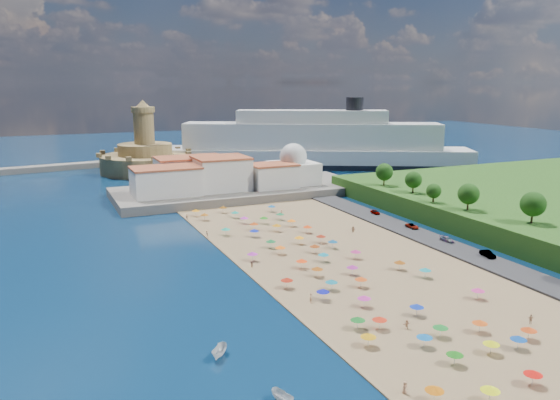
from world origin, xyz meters
name	(u,v)px	position (x,y,z in m)	size (l,w,h in m)	color
ground	(308,255)	(0.00, 0.00, 0.00)	(700.00, 700.00, 0.00)	#071938
terrace	(241,191)	(10.00, 73.00, 1.50)	(90.00, 36.00, 3.00)	#59544C
jetty	(160,180)	(-12.00, 108.00, 1.20)	(18.00, 70.00, 2.40)	#59544C
waterfront_buildings	(205,176)	(-3.05, 73.64, 7.88)	(57.00, 29.00, 11.00)	silver
domed_building	(293,168)	(30.00, 71.00, 8.97)	(16.00, 16.00, 15.00)	silver
fortress	(145,158)	(-12.00, 138.00, 6.68)	(40.00, 40.00, 32.40)	#A68A53
cruise_ship	(312,147)	(63.67, 121.28, 9.83)	(145.59, 88.89, 33.19)	black
beach_parasols	(325,260)	(-1.23, -10.56, 2.15)	(33.07, 114.19, 2.20)	gray
beachgoers	(301,250)	(-1.39, 0.68, 1.14)	(38.70, 101.96, 1.88)	tan
moored_boats	(246,371)	(-32.67, -45.21, 0.81)	(6.82, 19.05, 1.66)	white
parked_cars	(455,242)	(36.00, -9.41, 1.36)	(2.18, 74.11, 1.45)	gray
hillside_trees	(487,199)	(49.48, -5.53, 10.26)	(13.94, 104.86, 7.89)	#382314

